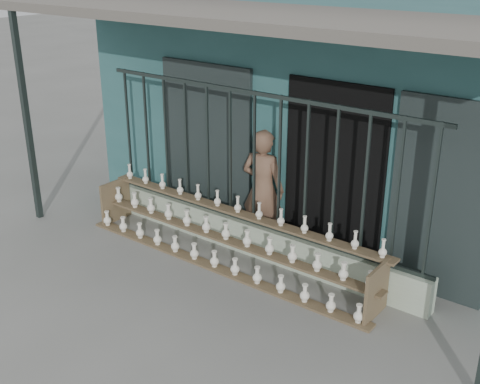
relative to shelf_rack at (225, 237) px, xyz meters
The scene contains 6 objects.
ground 0.97m from the shelf_rack, 80.16° to the right, with size 60.00×60.00×0.00m, color slate.
workshop_building 3.58m from the shelf_rack, 87.29° to the left, with size 7.40×6.60×3.21m.
parapet_wall 0.46m from the shelf_rack, 69.70° to the left, with size 5.00×0.20×0.45m, color #B3C4A8.
security_fence 1.08m from the shelf_rack, 69.70° to the left, with size 5.00×0.04×1.80m.
shelf_rack is the anchor object (origin of this frame).
elderly_woman 0.85m from the shelf_rack, 81.87° to the left, with size 0.61×0.40×1.68m, color brown.
Camera 1 is at (4.30, -4.62, 3.87)m, focal length 45.00 mm.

